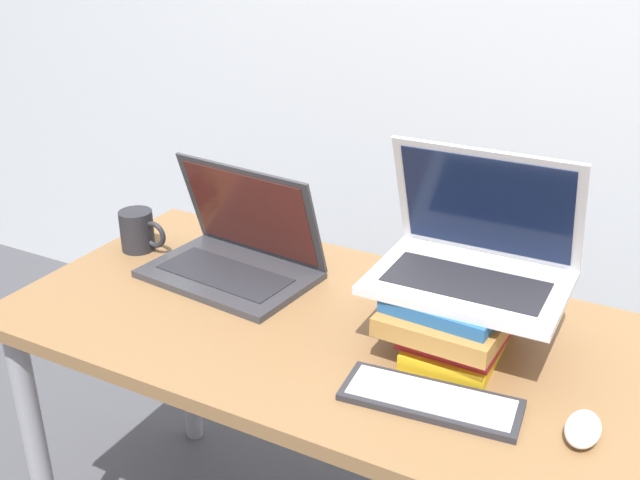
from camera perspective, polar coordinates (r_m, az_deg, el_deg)
The scene contains 7 objects.
desk at distance 1.54m, azimuth 3.62°, elevation -9.68°, with size 1.51×0.68×0.72m.
laptop_left at distance 1.71m, azimuth -6.42°, elevation -1.03°, with size 0.39×0.29×0.25m.
book_stack at distance 1.44m, azimuth 10.34°, elevation -5.81°, with size 0.23×0.28×0.12m.
laptop_on_books at distance 1.43m, azimuth 11.68°, elevation -1.23°, with size 0.36×0.26×0.26m.
wireless_keyboard at distance 1.31m, azimuth 8.43°, elevation -11.94°, with size 0.31×0.14×0.01m.
mouse at distance 1.29m, azimuth 19.40°, elevation -13.42°, with size 0.06×0.10×0.04m.
mug at distance 1.86m, azimuth -13.68°, elevation 0.69°, with size 0.13×0.08×0.10m.
Camera 1 is at (0.52, -0.82, 1.50)m, focal length 42.00 mm.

